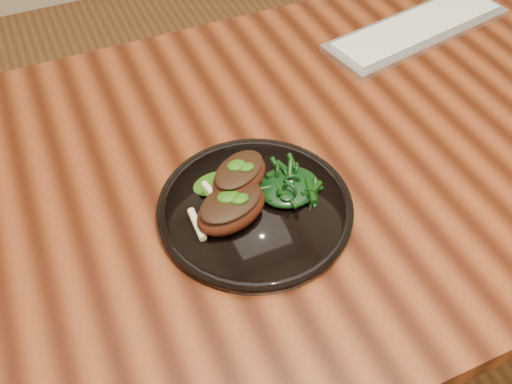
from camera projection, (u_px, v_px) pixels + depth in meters
desk at (319, 179)px, 0.96m from camera, size 1.60×0.80×0.75m
plate at (255, 208)px, 0.80m from camera, size 0.27×0.27×0.02m
lamb_chop_front at (231, 208)px, 0.76m from camera, size 0.12×0.10×0.05m
lamb_chop_back at (239, 176)px, 0.78m from camera, size 0.11×0.10×0.04m
herb_smear at (217, 183)px, 0.82m from camera, size 0.07×0.05×0.00m
greens_heap at (289, 184)px, 0.80m from camera, size 0.09×0.08×0.03m
keyboard at (418, 29)px, 1.11m from camera, size 0.41×0.19×0.02m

